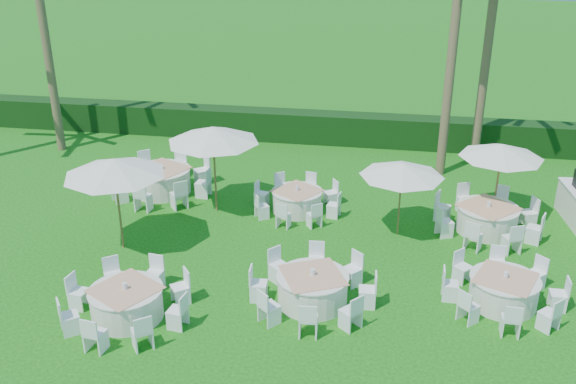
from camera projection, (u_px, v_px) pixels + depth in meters
name	position (u px, v px, depth m)	size (l,w,h in m)	color
ground	(301.00, 309.00, 15.25)	(120.00, 120.00, 0.00)	#11510D
hedge	(346.00, 129.00, 25.82)	(34.00, 1.00, 1.20)	black
banquet_table_a	(127.00, 302.00, 14.79)	(3.00, 3.00, 0.91)	silver
banquet_table_b	(313.00, 288.00, 15.33)	(3.04, 3.04, 0.92)	silver
banquet_table_c	(504.00, 290.00, 15.29)	(2.88, 2.88, 0.88)	silver
banquet_table_d	(162.00, 180.00, 21.35)	(3.38, 3.38, 1.01)	silver
banquet_table_e	(297.00, 200.00, 20.05)	(2.78, 2.78, 0.85)	silver
banquet_table_f	(487.00, 218.00, 18.78)	(3.04, 3.04, 0.95)	silver
umbrella_a	(114.00, 167.00, 17.03)	(2.76, 2.76, 2.66)	brown
umbrella_b	(402.00, 170.00, 17.94)	(2.40, 2.40, 2.22)	brown
umbrella_c	(213.00, 134.00, 19.21)	(2.81, 2.81, 2.77)	brown
umbrella_d	(502.00, 151.00, 18.88)	(2.48, 2.48, 2.40)	brown
palm_a	(40.00, 1.00, 23.09)	(4.22, 4.38, 10.39)	brown
palm_d	(487.00, 53.00, 22.38)	(4.40, 4.14, 7.32)	brown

